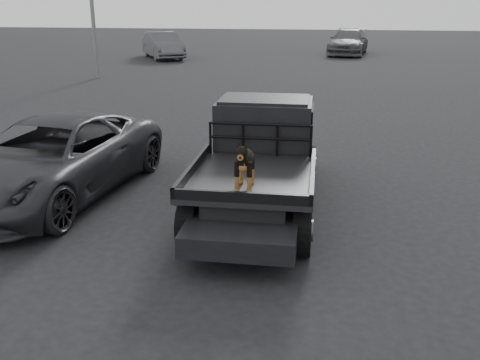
% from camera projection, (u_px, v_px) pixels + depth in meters
% --- Properties ---
extents(ground, '(120.00, 120.00, 0.00)m').
position_uv_depth(ground, '(217.00, 250.00, 7.90)').
color(ground, black).
rests_on(ground, ground).
extents(flatbed_ute, '(2.00, 5.40, 0.92)m').
position_uv_depth(flatbed_ute, '(258.00, 184.00, 9.33)').
color(flatbed_ute, black).
rests_on(flatbed_ute, ground).
extents(ute_cab, '(1.72, 1.30, 0.88)m').
position_uv_depth(ute_cab, '(265.00, 121.00, 9.93)').
color(ute_cab, black).
rests_on(ute_cab, flatbed_ute).
extents(headache_rack, '(1.80, 0.08, 0.55)m').
position_uv_depth(headache_rack, '(260.00, 140.00, 9.28)').
color(headache_rack, black).
rests_on(headache_rack, flatbed_ute).
extents(dog, '(0.32, 0.60, 0.74)m').
position_uv_depth(dog, '(245.00, 163.00, 7.64)').
color(dog, black).
rests_on(dog, flatbed_ute).
extents(parked_suv, '(3.06, 5.49, 1.45)m').
position_uv_depth(parked_suv, '(52.00, 159.00, 9.86)').
color(parked_suv, '#2E2E33').
rests_on(parked_suv, ground).
extents(distant_car_a, '(3.83, 5.01, 1.59)m').
position_uv_depth(distant_car_a, '(163.00, 45.00, 32.87)').
color(distant_car_a, '#4B4B50').
rests_on(distant_car_a, ground).
extents(distant_car_b, '(3.09, 5.87, 1.62)m').
position_uv_depth(distant_car_b, '(348.00, 42.00, 35.27)').
color(distant_car_b, '#47474C').
rests_on(distant_car_b, ground).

